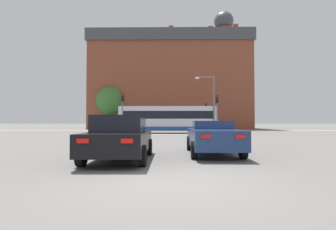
{
  "coord_description": "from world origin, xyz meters",
  "views": [
    {
      "loc": [
        0.01,
        -5.66,
        1.31
      ],
      "look_at": [
        -0.4,
        25.32,
        2.14
      ],
      "focal_mm": 28.0,
      "sensor_mm": 36.0,
      "label": 1
    }
  ],
  "objects_px": {
    "car_roadster_right": "(212,137)",
    "pedestrian_waiting": "(154,125)",
    "traffic_light_near_right": "(217,108)",
    "car_saloon_left": "(120,137)",
    "bus_crossing_lead": "(168,119)",
    "traffic_light_near_left": "(122,107)",
    "pedestrian_walking_east": "(164,124)",
    "traffic_light_far_left": "(138,114)",
    "traffic_light_far_right": "(206,112)",
    "street_lamp_junction": "(210,98)"
  },
  "relations": [
    {
      "from": "car_roadster_right",
      "to": "pedestrian_waiting",
      "type": "bearing_deg",
      "value": 98.85
    },
    {
      "from": "car_roadster_right",
      "to": "traffic_light_near_right",
      "type": "xyz_separation_m",
      "value": [
        3.06,
        16.41,
        2.04
      ]
    },
    {
      "from": "traffic_light_near_right",
      "to": "pedestrian_waiting",
      "type": "distance_m",
      "value": 16.89
    },
    {
      "from": "car_saloon_left",
      "to": "bus_crossing_lead",
      "type": "distance_m",
      "value": 22.17
    },
    {
      "from": "car_saloon_left",
      "to": "traffic_light_near_right",
      "type": "bearing_deg",
      "value": 69.51
    },
    {
      "from": "traffic_light_near_left",
      "to": "pedestrian_walking_east",
      "type": "distance_m",
      "value": 14.88
    },
    {
      "from": "car_saloon_left",
      "to": "bus_crossing_lead",
      "type": "bearing_deg",
      "value": 85.78
    },
    {
      "from": "car_saloon_left",
      "to": "traffic_light_near_left",
      "type": "distance_m",
      "value": 19.03
    },
    {
      "from": "pedestrian_walking_east",
      "to": "bus_crossing_lead",
      "type": "bearing_deg",
      "value": 32.69
    },
    {
      "from": "car_roadster_right",
      "to": "bus_crossing_lead",
      "type": "distance_m",
      "value": 20.49
    },
    {
      "from": "car_saloon_left",
      "to": "bus_crossing_lead",
      "type": "height_order",
      "value": "bus_crossing_lead"
    },
    {
      "from": "car_saloon_left",
      "to": "traffic_light_far_left",
      "type": "distance_m",
      "value": 32.15
    },
    {
      "from": "traffic_light_far_right",
      "to": "street_lamp_junction",
      "type": "bearing_deg",
      "value": -94.9
    },
    {
      "from": "street_lamp_junction",
      "to": "pedestrian_waiting",
      "type": "relative_size",
      "value": 4.23
    },
    {
      "from": "car_saloon_left",
      "to": "traffic_light_near_left",
      "type": "xyz_separation_m",
      "value": [
        -3.42,
        18.6,
        2.1
      ]
    },
    {
      "from": "traffic_light_near_left",
      "to": "street_lamp_junction",
      "type": "xyz_separation_m",
      "value": [
        9.64,
        2.19,
        1.21
      ]
    },
    {
      "from": "bus_crossing_lead",
      "to": "traffic_light_near_left",
      "type": "distance_m",
      "value": 6.03
    },
    {
      "from": "traffic_light_near_right",
      "to": "traffic_light_near_left",
      "type": "bearing_deg",
      "value": 177.51
    },
    {
      "from": "car_saloon_left",
      "to": "pedestrian_walking_east",
      "type": "distance_m",
      "value": 32.82
    },
    {
      "from": "street_lamp_junction",
      "to": "pedestrian_walking_east",
      "type": "distance_m",
      "value": 13.6
    },
    {
      "from": "car_roadster_right",
      "to": "street_lamp_junction",
      "type": "xyz_separation_m",
      "value": [
        2.76,
        19.04,
        3.38
      ]
    },
    {
      "from": "car_roadster_right",
      "to": "traffic_light_near_right",
      "type": "height_order",
      "value": "traffic_light_near_right"
    },
    {
      "from": "car_saloon_left",
      "to": "street_lamp_junction",
      "type": "xyz_separation_m",
      "value": [
        6.21,
        20.79,
        3.3
      ]
    },
    {
      "from": "traffic_light_near_right",
      "to": "street_lamp_junction",
      "type": "distance_m",
      "value": 2.96
    },
    {
      "from": "car_roadster_right",
      "to": "car_saloon_left",
      "type": "bearing_deg",
      "value": -152.5
    },
    {
      "from": "bus_crossing_lead",
      "to": "pedestrian_waiting",
      "type": "relative_size",
      "value": 7.29
    },
    {
      "from": "car_roadster_right",
      "to": "street_lamp_junction",
      "type": "distance_m",
      "value": 19.53
    },
    {
      "from": "pedestrian_waiting",
      "to": "traffic_light_near_left",
      "type": "bearing_deg",
      "value": 34.66
    },
    {
      "from": "car_roadster_right",
      "to": "bus_crossing_lead",
      "type": "bearing_deg",
      "value": 96.51
    },
    {
      "from": "pedestrian_waiting",
      "to": "pedestrian_walking_east",
      "type": "bearing_deg",
      "value": 123.55
    },
    {
      "from": "traffic_light_far_left",
      "to": "street_lamp_junction",
      "type": "height_order",
      "value": "street_lamp_junction"
    },
    {
      "from": "car_roadster_right",
      "to": "pedestrian_waiting",
      "type": "distance_m",
      "value": 31.69
    },
    {
      "from": "traffic_light_far_right",
      "to": "pedestrian_waiting",
      "type": "distance_m",
      "value": 8.65
    },
    {
      "from": "traffic_light_far_right",
      "to": "street_lamp_junction",
      "type": "distance_m",
      "value": 10.59
    },
    {
      "from": "bus_crossing_lead",
      "to": "traffic_light_near_left",
      "type": "xyz_separation_m",
      "value": [
        -4.75,
        -3.51,
        1.19
      ]
    },
    {
      "from": "traffic_light_far_left",
      "to": "pedestrian_waiting",
      "type": "height_order",
      "value": "traffic_light_far_left"
    },
    {
      "from": "traffic_light_near_right",
      "to": "car_roadster_right",
      "type": "bearing_deg",
      "value": -100.55
    },
    {
      "from": "traffic_light_far_right",
      "to": "traffic_light_near_right",
      "type": "height_order",
      "value": "traffic_light_far_right"
    },
    {
      "from": "car_saloon_left",
      "to": "street_lamp_junction",
      "type": "distance_m",
      "value": 21.95
    },
    {
      "from": "bus_crossing_lead",
      "to": "pedestrian_waiting",
      "type": "xyz_separation_m",
      "value": [
        -2.45,
        11.01,
        -0.79
      ]
    },
    {
      "from": "street_lamp_junction",
      "to": "traffic_light_near_right",
      "type": "bearing_deg",
      "value": -83.52
    },
    {
      "from": "bus_crossing_lead",
      "to": "traffic_light_far_right",
      "type": "relative_size",
      "value": 2.73
    },
    {
      "from": "traffic_light_near_left",
      "to": "traffic_light_far_left",
      "type": "bearing_deg",
      "value": 90.31
    },
    {
      "from": "car_roadster_right",
      "to": "traffic_light_near_left",
      "type": "bearing_deg",
      "value": 112.77
    },
    {
      "from": "bus_crossing_lead",
      "to": "traffic_light_near_left",
      "type": "relative_size",
      "value": 2.65
    },
    {
      "from": "car_roadster_right",
      "to": "pedestrian_walking_east",
      "type": "xyz_separation_m",
      "value": [
        -2.85,
        31.05,
        0.34
      ]
    },
    {
      "from": "traffic_light_near_right",
      "to": "street_lamp_junction",
      "type": "bearing_deg",
      "value": 96.48
    },
    {
      "from": "traffic_light_far_left",
      "to": "traffic_light_near_right",
      "type": "relative_size",
      "value": 0.91
    },
    {
      "from": "car_roadster_right",
      "to": "traffic_light_far_left",
      "type": "xyz_separation_m",
      "value": [
        -6.95,
        30.16,
        1.82
      ]
    },
    {
      "from": "traffic_light_far_left",
      "to": "pedestrian_waiting",
      "type": "xyz_separation_m",
      "value": [
        2.38,
        1.2,
        -1.63
      ]
    }
  ]
}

